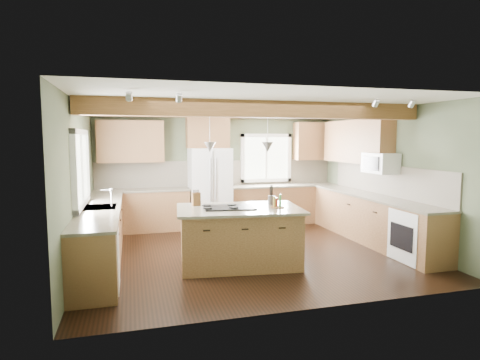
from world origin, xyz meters
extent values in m
plane|color=black|center=(0.00, 0.00, 0.00)|extent=(5.60, 5.60, 0.00)
plane|color=silver|center=(0.00, 0.00, 2.60)|extent=(5.60, 5.60, 0.00)
plane|color=#424C35|center=(0.00, 2.50, 1.30)|extent=(5.60, 0.00, 5.60)
plane|color=#424C35|center=(-2.80, 0.00, 1.30)|extent=(0.00, 5.00, 5.00)
plane|color=#424C35|center=(2.80, 0.00, 1.30)|extent=(0.00, 5.00, 5.00)
cube|color=#533317|center=(0.00, -0.62, 2.47)|extent=(5.55, 0.26, 0.26)
cube|color=#533317|center=(0.00, 2.40, 2.54)|extent=(5.55, 0.20, 0.10)
cube|color=brown|center=(0.00, 2.48, 1.21)|extent=(5.58, 0.03, 0.58)
cube|color=brown|center=(2.78, 0.05, 1.21)|extent=(0.03, 3.70, 0.58)
cube|color=brown|center=(-1.79, 2.20, 0.44)|extent=(2.02, 0.60, 0.88)
cube|color=#4D4538|center=(-1.79, 2.20, 0.90)|extent=(2.06, 0.64, 0.04)
cube|color=brown|center=(1.49, 2.20, 0.44)|extent=(2.62, 0.60, 0.88)
cube|color=#4D4538|center=(1.49, 2.20, 0.90)|extent=(2.66, 0.64, 0.04)
cube|color=brown|center=(-2.50, 0.05, 0.44)|extent=(0.60, 3.70, 0.88)
cube|color=#4D4538|center=(-2.50, 0.05, 0.90)|extent=(0.64, 3.74, 0.04)
cube|color=brown|center=(2.50, 0.05, 0.44)|extent=(0.60, 3.70, 0.88)
cube|color=#4D4538|center=(2.50, 0.05, 0.90)|extent=(0.64, 3.74, 0.04)
cube|color=brown|center=(-1.99, 2.33, 1.95)|extent=(1.40, 0.35, 0.90)
cube|color=brown|center=(-0.30, 2.33, 2.15)|extent=(0.96, 0.35, 0.70)
cube|color=brown|center=(2.62, 0.90, 1.95)|extent=(0.35, 2.20, 0.90)
cube|color=brown|center=(2.30, 2.33, 1.95)|extent=(0.90, 0.35, 0.90)
cube|color=white|center=(-2.78, 0.05, 1.55)|extent=(0.04, 1.60, 1.05)
cube|color=white|center=(1.15, 2.48, 1.55)|extent=(1.10, 0.04, 1.00)
cube|color=#262628|center=(-2.50, 0.05, 0.91)|extent=(0.50, 0.65, 0.03)
cylinder|color=#B2B2B7|center=(-2.32, 0.05, 1.05)|extent=(0.02, 0.02, 0.28)
cube|color=white|center=(-2.49, -1.25, 0.43)|extent=(0.60, 0.60, 0.84)
cube|color=white|center=(2.49, -1.25, 0.43)|extent=(0.60, 0.72, 0.84)
cube|color=white|center=(2.58, -0.05, 1.55)|extent=(0.40, 0.70, 0.38)
cone|color=#B2B2B7|center=(-0.82, -0.57, 1.88)|extent=(0.18, 0.18, 0.16)
cone|color=#B2B2B7|center=(0.09, -0.67, 1.88)|extent=(0.18, 0.18, 0.16)
cube|color=white|center=(-0.30, 2.12, 0.90)|extent=(0.90, 0.74, 1.80)
cube|color=olive|center=(-0.36, -0.62, 0.44)|extent=(1.94, 1.31, 0.88)
cube|color=#4D4538|center=(-0.36, -0.62, 0.90)|extent=(2.07, 1.45, 0.04)
cube|color=black|center=(-0.51, -0.61, 0.93)|extent=(0.84, 0.61, 0.02)
cube|color=brown|center=(-0.99, -0.24, 1.03)|extent=(0.14, 0.11, 0.21)
cylinder|color=#3B352F|center=(0.24, -0.44, 0.99)|extent=(0.14, 0.14, 0.15)
camera|label=1|loc=(-2.00, -6.68, 2.01)|focal=30.00mm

